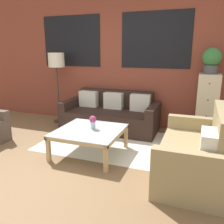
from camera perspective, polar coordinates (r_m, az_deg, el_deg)
ground_plane at (r=3.50m, az=-14.58°, el=-13.15°), size 16.00×16.00×0.00m
wall_back_brick at (r=5.28m, az=-0.11°, el=12.50°), size 8.40×0.09×2.80m
rug at (r=4.35m, az=-2.04°, el=-6.98°), size 2.08×1.62×0.00m
couch_dark at (r=4.95m, az=-0.24°, el=-0.83°), size 1.94×0.88×0.78m
settee_vintage at (r=3.27m, az=19.58°, el=-9.59°), size 0.80×1.51×0.92m
coffee_table at (r=3.74m, az=-5.42°, el=-5.02°), size 0.99×0.99×0.40m
floor_lamp at (r=5.43m, az=-13.21°, el=11.33°), size 0.35×0.35×1.55m
drawer_cabinet at (r=4.78m, az=21.86°, el=1.38°), size 0.38×0.41×1.19m
potted_plant at (r=4.68m, az=22.86°, el=11.50°), size 0.33×0.33×0.46m
flower_vase at (r=3.72m, az=-4.62°, el=-2.21°), size 0.11×0.11×0.21m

